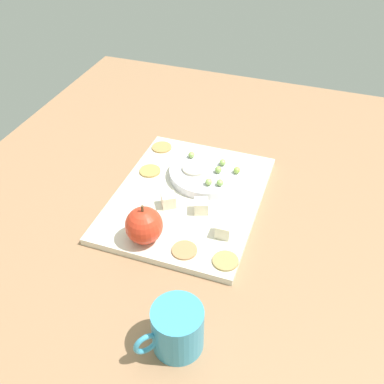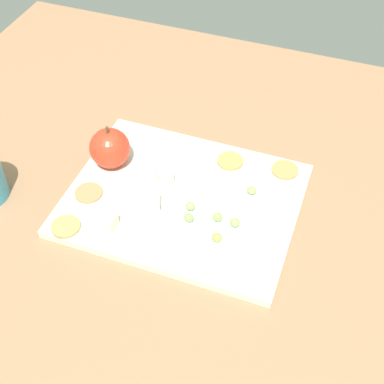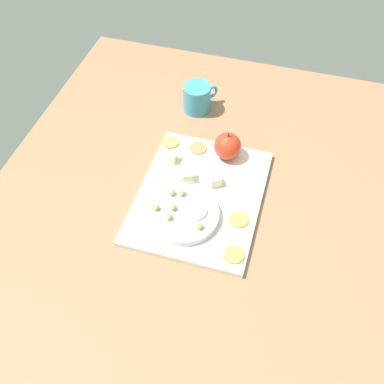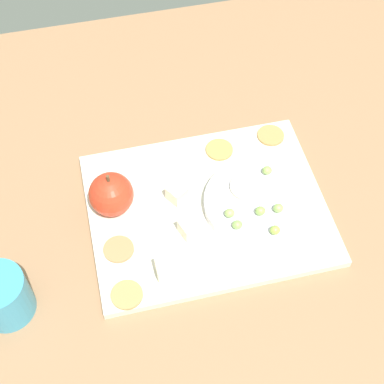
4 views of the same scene
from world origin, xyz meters
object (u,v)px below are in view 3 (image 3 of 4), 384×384
(grape_2, at_px, (182,193))
(apple_slice_0, at_px, (196,211))
(cheese_cube_2, at_px, (215,180))
(grape_4, at_px, (173,207))
(serving_dish, at_px, (184,215))
(cheese_cube_0, at_px, (171,157))
(cracker_0, at_px, (239,220))
(platter, at_px, (198,196))
(cracker_3, at_px, (234,255))
(grape_3, at_px, (200,226))
(apple_whole, at_px, (228,146))
(cup, at_px, (197,98))
(grape_5, at_px, (156,207))
(grape_0, at_px, (172,193))
(cheese_cube_1, at_px, (188,176))
(cracker_2, at_px, (198,148))
(grape_1, at_px, (169,217))
(cracker_1, at_px, (170,142))

(grape_2, xyz_separation_m, apple_slice_0, (0.04, 0.04, -0.00))
(cheese_cube_2, relative_size, grape_4, 1.72)
(serving_dish, relative_size, cheese_cube_0, 6.02)
(cracker_0, bearing_deg, platter, -113.38)
(platter, distance_m, grape_2, 0.05)
(cracker_3, distance_m, grape_3, 0.10)
(cracker_3, bearing_deg, cracker_0, -173.58)
(apple_whole, xyz_separation_m, cup, (-0.18, -0.13, -0.01))
(cracker_0, relative_size, cup, 0.49)
(serving_dish, xyz_separation_m, grape_5, (0.01, -0.06, 0.02))
(grape_4, xyz_separation_m, cup, (-0.39, -0.05, -0.00))
(grape_0, relative_size, cup, 0.17)
(cheese_cube_1, xyz_separation_m, grape_3, (0.15, 0.07, 0.01))
(cracker_3, distance_m, apple_slice_0, 0.14)
(cracker_2, xyz_separation_m, grape_1, (0.25, 0.00, 0.02))
(serving_dish, relative_size, grape_0, 10.35)
(grape_3, xyz_separation_m, cup, (-0.43, -0.13, 0.00))
(cracker_1, xyz_separation_m, grape_2, (0.18, 0.09, 0.02))
(grape_3, bearing_deg, apple_slice_0, -152.22)
(cheese_cube_0, bearing_deg, grape_4, 20.07)
(serving_dish, height_order, grape_0, grape_0)
(grape_4, bearing_deg, cracker_0, 99.34)
(cracker_0, bearing_deg, cracker_3, 6.42)
(platter, bearing_deg, cup, -163.89)
(grape_0, bearing_deg, grape_3, 49.79)
(grape_3, xyz_separation_m, grape_5, (-0.02, -0.11, 0.00))
(serving_dish, xyz_separation_m, cup, (-0.40, -0.08, 0.02))
(cheese_cube_2, height_order, grape_4, grape_4)
(cheese_cube_0, xyz_separation_m, apple_slice_0, (0.15, 0.11, 0.01))
(serving_dish, xyz_separation_m, grape_4, (-0.00, -0.03, 0.02))
(grape_4, bearing_deg, apple_slice_0, 97.68)
(apple_whole, distance_m, grape_5, 0.26)
(cracker_1, xyz_separation_m, grape_0, (0.18, 0.06, 0.02))
(apple_whole, xyz_separation_m, cracker_3, (0.29, 0.09, -0.03))
(cracker_0, bearing_deg, grape_5, -79.12)
(serving_dish, relative_size, cracker_2, 3.54)
(cracker_2, relative_size, cracker_3, 1.00)
(cracker_1, bearing_deg, grape_1, 17.50)
(platter, relative_size, grape_4, 23.45)
(cracker_2, height_order, apple_slice_0, apple_slice_0)
(apple_whole, relative_size, apple_slice_0, 1.33)
(grape_0, height_order, grape_2, same)
(cracker_0, xyz_separation_m, grape_5, (0.04, -0.19, 0.02))
(grape_0, relative_size, grape_5, 1.00)
(grape_2, bearing_deg, cracker_2, -176.60)
(cheese_cube_1, xyz_separation_m, grape_4, (0.11, -0.00, 0.01))
(cracker_3, bearing_deg, cracker_2, -150.72)
(cheese_cube_0, xyz_separation_m, cracker_2, (-0.06, 0.06, -0.01))
(cheese_cube_0, relative_size, cheese_cube_1, 1.00)
(apple_slice_0, distance_m, cup, 0.40)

